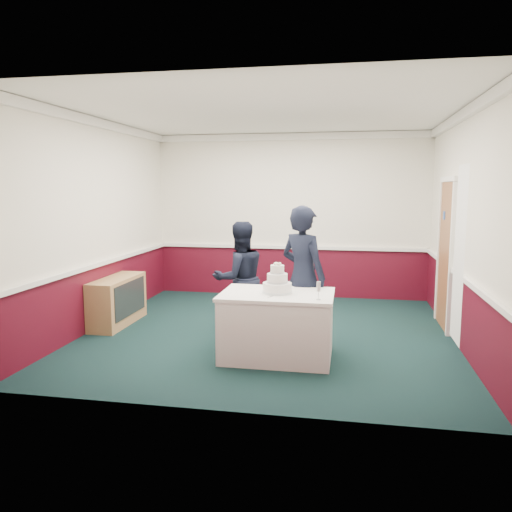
% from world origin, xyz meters
% --- Properties ---
extents(ground, '(5.00, 5.00, 0.00)m').
position_xyz_m(ground, '(0.00, 0.00, 0.00)').
color(ground, black).
rests_on(ground, ground).
extents(room_shell, '(5.00, 5.00, 3.00)m').
position_xyz_m(room_shell, '(0.08, 0.61, 1.97)').
color(room_shell, silver).
rests_on(room_shell, ground).
extents(sideboard, '(0.41, 1.20, 0.70)m').
position_xyz_m(sideboard, '(-2.28, 0.06, 0.35)').
color(sideboard, '#9E804D').
rests_on(sideboard, ground).
extents(cake_table, '(1.32, 0.92, 0.79)m').
position_xyz_m(cake_table, '(0.26, -0.97, 0.40)').
color(cake_table, white).
rests_on(cake_table, ground).
extents(wedding_cake, '(0.35, 0.35, 0.36)m').
position_xyz_m(wedding_cake, '(0.26, -0.97, 0.90)').
color(wedding_cake, white).
rests_on(wedding_cake, cake_table).
extents(cake_knife, '(0.09, 0.21, 0.00)m').
position_xyz_m(cake_knife, '(0.23, -1.17, 0.79)').
color(cake_knife, silver).
rests_on(cake_knife, cake_table).
extents(champagne_flute, '(0.05, 0.05, 0.21)m').
position_xyz_m(champagne_flute, '(0.76, -1.25, 0.93)').
color(champagne_flute, silver).
rests_on(champagne_flute, cake_table).
extents(person_man, '(0.96, 0.91, 1.57)m').
position_xyz_m(person_man, '(-0.38, -0.10, 0.78)').
color(person_man, black).
rests_on(person_man, ground).
extents(person_woman, '(0.79, 0.72, 1.80)m').
position_xyz_m(person_woman, '(0.52, -0.43, 0.90)').
color(person_woman, black).
rests_on(person_woman, ground).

